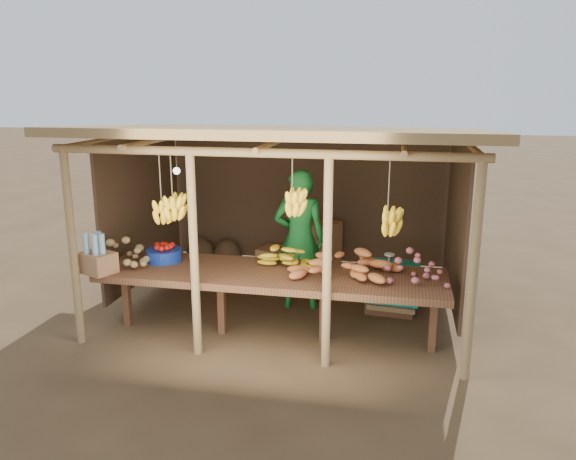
# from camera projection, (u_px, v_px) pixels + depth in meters

# --- Properties ---
(ground) EXTENTS (60.00, 60.00, 0.00)m
(ground) POSITION_uv_depth(u_px,v_px,m) (288.00, 307.00, 7.42)
(ground) COLOR brown
(ground) RESTS_ON ground
(stall_structure) EXTENTS (4.70, 3.50, 2.43)m
(stall_structure) POSITION_uv_depth(u_px,v_px,m) (288.00, 164.00, 6.86)
(stall_structure) COLOR #A08153
(stall_structure) RESTS_ON ground
(counter) EXTENTS (3.90, 1.05, 0.80)m
(counter) POSITION_uv_depth(u_px,v_px,m) (271.00, 277.00, 6.34)
(counter) COLOR brown
(counter) RESTS_ON ground
(potato_heap) EXTENTS (1.01, 0.76, 0.36)m
(potato_heap) POSITION_uv_depth(u_px,v_px,m) (122.00, 248.00, 6.60)
(potato_heap) COLOR #9C8150
(potato_heap) RESTS_ON counter
(sweet_potato_heap) EXTENTS (1.28, 1.04, 0.36)m
(sweet_potato_heap) POSITION_uv_depth(u_px,v_px,m) (342.00, 259.00, 6.18)
(sweet_potato_heap) COLOR #C36832
(sweet_potato_heap) RESTS_ON counter
(onion_heap) EXTENTS (0.84, 0.64, 0.35)m
(onion_heap) POSITION_uv_depth(u_px,v_px,m) (413.00, 265.00, 5.98)
(onion_heap) COLOR #BB5B60
(onion_heap) RESTS_ON counter
(banana_pile) EXTENTS (0.66, 0.42, 0.35)m
(banana_pile) POSITION_uv_depth(u_px,v_px,m) (285.00, 253.00, 6.44)
(banana_pile) COLOR gold
(banana_pile) RESTS_ON counter
(tomato_basin) EXTENTS (0.42, 0.42, 0.22)m
(tomato_basin) POSITION_uv_depth(u_px,v_px,m) (164.00, 254.00, 6.70)
(tomato_basin) COLOR navy
(tomato_basin) RESTS_ON counter
(bottle_box) EXTENTS (0.45, 0.41, 0.46)m
(bottle_box) POSITION_uv_depth(u_px,v_px,m) (97.00, 257.00, 6.26)
(bottle_box) COLOR #9F6E47
(bottle_box) RESTS_ON counter
(vendor) EXTENTS (0.72, 0.52, 1.84)m
(vendor) POSITION_uv_depth(u_px,v_px,m) (300.00, 239.00, 7.22)
(vendor) COLOR #186C28
(vendor) RESTS_ON ground
(tarp_crate) EXTENTS (0.73, 0.64, 0.80)m
(tarp_crate) POSITION_uv_depth(u_px,v_px,m) (392.00, 286.00, 7.24)
(tarp_crate) COLOR brown
(tarp_crate) RESTS_ON ground
(carton_stack) EXTENTS (1.28, 0.60, 0.89)m
(carton_stack) POSITION_uv_depth(u_px,v_px,m) (305.00, 255.00, 8.37)
(carton_stack) COLOR #9F6E47
(carton_stack) RESTS_ON ground
(burlap_sacks) EXTENTS (0.90, 0.47, 0.63)m
(burlap_sacks) POSITION_uv_depth(u_px,v_px,m) (214.00, 255.00, 8.77)
(burlap_sacks) COLOR #4B3523
(burlap_sacks) RESTS_ON ground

